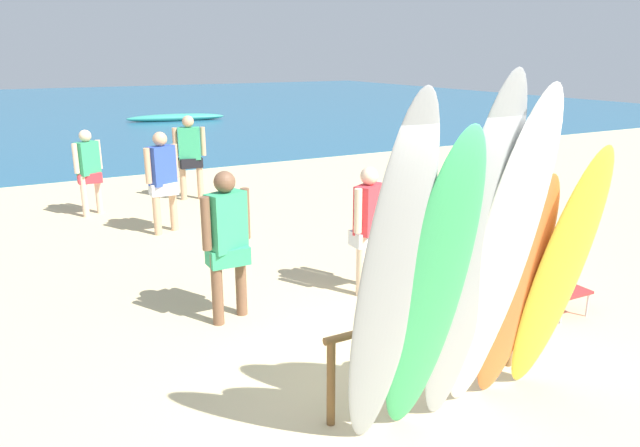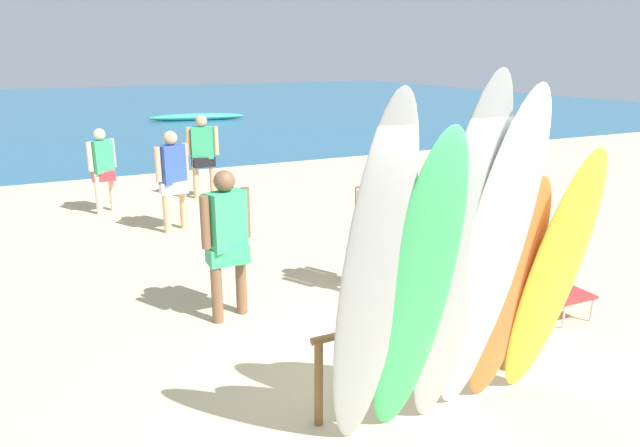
# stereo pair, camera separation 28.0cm
# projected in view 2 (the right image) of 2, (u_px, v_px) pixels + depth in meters

# --- Properties ---
(ground) EXTENTS (60.00, 60.00, 0.00)m
(ground) POSITION_uv_depth(u_px,v_px,m) (140.00, 155.00, 17.28)
(ground) COLOR #D3BC8C
(ocean_water) EXTENTS (60.00, 40.00, 0.02)m
(ocean_water) POSITION_uv_depth(u_px,v_px,m) (86.00, 107.00, 31.97)
(ocean_water) COLOR #235B7F
(ocean_water) RESTS_ON ground
(surfboard_rack) EXTENTS (2.08, 0.07, 0.78)m
(surfboard_rack) POSITION_uv_depth(u_px,v_px,m) (422.00, 335.00, 5.03)
(surfboard_rack) COLOR brown
(surfboard_rack) RESTS_ON ground
(surfboard_grey_0) EXTENTS (0.54, 0.79, 2.73)m
(surfboard_grey_0) POSITION_uv_depth(u_px,v_px,m) (372.00, 291.00, 3.93)
(surfboard_grey_0) COLOR #999EA3
(surfboard_grey_0) RESTS_ON ground
(surfboard_green_1) EXTENTS (0.61, 0.82, 2.50)m
(surfboard_green_1) POSITION_uv_depth(u_px,v_px,m) (416.00, 297.00, 4.12)
(surfboard_green_1) COLOR #38B266
(surfboard_green_1) RESTS_ON ground
(surfboard_grey_2) EXTENTS (0.56, 0.65, 2.82)m
(surfboard_grey_2) POSITION_uv_depth(u_px,v_px,m) (458.00, 267.00, 4.25)
(surfboard_grey_2) COLOR #999EA3
(surfboard_grey_2) RESTS_ON ground
(surfboard_white_3) EXTENTS (0.59, 0.80, 2.73)m
(surfboard_white_3) POSITION_uv_depth(u_px,v_px,m) (489.00, 266.00, 4.39)
(surfboard_white_3) COLOR white
(surfboard_white_3) RESTS_ON ground
(surfboard_orange_4) EXTENTS (0.52, 0.55, 2.06)m
(surfboard_orange_4) POSITION_uv_depth(u_px,v_px,m) (508.00, 296.00, 4.70)
(surfboard_orange_4) COLOR orange
(surfboard_orange_4) RESTS_ON ground
(surfboard_yellow_5) EXTENTS (0.57, 0.77, 2.28)m
(surfboard_yellow_5) POSITION_uv_depth(u_px,v_px,m) (551.00, 281.00, 4.72)
(surfboard_yellow_5) COLOR yellow
(surfboard_yellow_5) RESTS_ON ground
(beachgoer_strolling) EXTENTS (0.52, 0.38, 1.57)m
(beachgoer_strolling) POSITION_uv_depth(u_px,v_px,m) (102.00, 165.00, 10.85)
(beachgoer_strolling) COLOR beige
(beachgoer_strolling) RESTS_ON ground
(beachgoer_midbeach) EXTENTS (0.54, 0.37, 1.59)m
(beachgoer_midbeach) POSITION_uv_depth(u_px,v_px,m) (370.00, 222.00, 7.16)
(beachgoer_midbeach) COLOR beige
(beachgoer_midbeach) RESTS_ON ground
(beachgoer_near_rack) EXTENTS (0.62, 0.33, 1.70)m
(beachgoer_near_rack) POSITION_uv_depth(u_px,v_px,m) (203.00, 151.00, 11.92)
(beachgoer_near_rack) COLOR tan
(beachgoer_near_rack) RESTS_ON ground
(beachgoer_by_water) EXTENTS (0.59, 0.37, 1.68)m
(beachgoer_by_water) POSITION_uv_depth(u_px,v_px,m) (173.00, 174.00, 9.70)
(beachgoer_by_water) COLOR tan
(beachgoer_by_water) RESTS_ON ground
(beachgoer_photographing) EXTENTS (0.61, 0.35, 1.70)m
(beachgoer_photographing) POSITION_uv_depth(u_px,v_px,m) (227.00, 235.00, 6.44)
(beachgoer_photographing) COLOR brown
(beachgoer_photographing) RESTS_ON ground
(beach_chair_red) EXTENTS (0.63, 0.78, 0.82)m
(beach_chair_red) POSITION_uv_depth(u_px,v_px,m) (513.00, 234.00, 8.31)
(beach_chair_red) COLOR #B7B7BC
(beach_chair_red) RESTS_ON ground
(beach_chair_blue) EXTENTS (0.51, 0.65, 0.83)m
(beach_chair_blue) POSITION_uv_depth(u_px,v_px,m) (556.00, 277.00, 6.71)
(beach_chair_blue) COLOR #B7B7BC
(beach_chair_blue) RESTS_ON ground
(distant_boat) EXTENTS (4.22, 1.30, 0.33)m
(distant_boat) POSITION_uv_depth(u_px,v_px,m) (197.00, 117.00, 25.94)
(distant_boat) COLOR teal
(distant_boat) RESTS_ON ground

